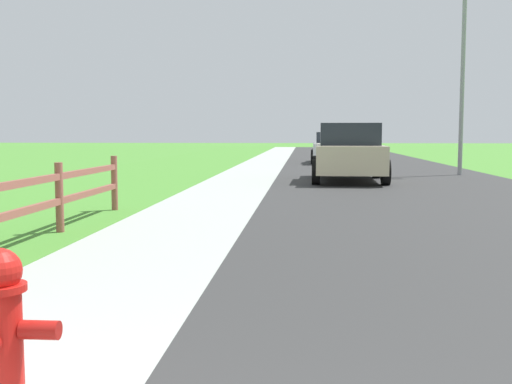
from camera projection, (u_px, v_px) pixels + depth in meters
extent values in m
plane|color=#488A30|center=(284.00, 166.00, 26.30)|extent=(120.00, 120.00, 0.00)
cube|color=#313131|center=(364.00, 164.00, 28.01)|extent=(7.00, 66.00, 0.01)
cube|color=#A6ADA4|center=(220.00, 163.00, 28.52)|extent=(6.00, 66.00, 0.01)
cube|color=#488A30|center=(187.00, 163.00, 28.63)|extent=(5.00, 66.00, 0.00)
cylinder|color=red|center=(1.00, 351.00, 2.98)|extent=(0.20, 0.20, 0.66)
cylinder|color=#A91511|center=(40.00, 330.00, 2.96)|extent=(0.18, 0.09, 0.09)
cylinder|color=brown|center=(59.00, 198.00, 8.57)|extent=(0.11, 0.11, 0.97)
cylinder|color=brown|center=(114.00, 183.00, 11.05)|extent=(0.11, 0.11, 0.97)
cube|color=#C6B793|center=(348.00, 158.00, 17.87)|extent=(1.93, 4.46, 0.75)
cube|color=#1E232B|center=(349.00, 134.00, 17.64)|extent=(1.66, 2.31, 0.60)
cylinder|color=black|center=(386.00, 172.00, 16.45)|extent=(0.24, 0.68, 0.67)
cylinder|color=black|center=(316.00, 172.00, 16.63)|extent=(0.24, 0.68, 0.67)
cylinder|color=black|center=(376.00, 167.00, 19.16)|extent=(0.24, 0.68, 0.67)
cylinder|color=black|center=(316.00, 167.00, 19.34)|extent=(0.24, 0.68, 0.67)
cube|color=white|center=(335.00, 150.00, 28.71)|extent=(2.10, 4.75, 0.65)
cube|color=#1E232B|center=(335.00, 137.00, 28.51)|extent=(1.77, 2.21, 0.48)
cylinder|color=black|center=(358.00, 157.00, 27.19)|extent=(0.25, 0.66, 0.65)
cylinder|color=black|center=(314.00, 157.00, 27.42)|extent=(0.25, 0.66, 0.65)
cylinder|color=black|center=(355.00, 155.00, 30.06)|extent=(0.25, 0.66, 0.65)
cylinder|color=black|center=(315.00, 155.00, 30.28)|extent=(0.25, 0.66, 0.65)
cylinder|color=gray|center=(463.00, 72.00, 20.14)|extent=(0.14, 0.14, 6.68)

